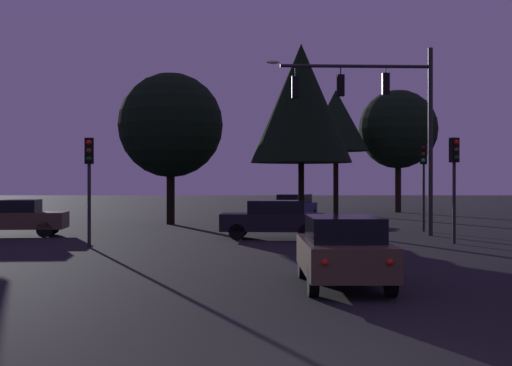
% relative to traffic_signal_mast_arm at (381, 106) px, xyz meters
% --- Properties ---
extents(ground_plane, '(168.00, 168.00, 0.00)m').
position_rel_traffic_signal_mast_arm_xyz_m(ground_plane, '(-4.43, 3.40, -5.42)').
color(ground_plane, black).
rests_on(ground_plane, ground).
extents(traffic_signal_mast_arm, '(6.98, 0.58, 7.87)m').
position_rel_traffic_signal_mast_arm_xyz_m(traffic_signal_mast_arm, '(0.00, 0.00, 0.00)').
color(traffic_signal_mast_arm, '#232326').
rests_on(traffic_signal_mast_arm, ground).
extents(traffic_light_corner_left, '(0.34, 0.37, 3.77)m').
position_rel_traffic_signal_mast_arm_xyz_m(traffic_light_corner_left, '(-10.95, -5.17, -2.72)').
color(traffic_light_corner_left, '#232326').
rests_on(traffic_light_corner_left, ground).
extents(traffic_light_corner_right, '(0.36, 0.39, 3.96)m').
position_rel_traffic_signal_mast_arm_xyz_m(traffic_light_corner_right, '(2.43, 2.65, -2.59)').
color(traffic_light_corner_right, '#232326').
rests_on(traffic_light_corner_right, ground).
extents(traffic_light_median, '(0.36, 0.38, 3.87)m').
position_rel_traffic_signal_mast_arm_xyz_m(traffic_light_median, '(2.03, -3.73, -2.66)').
color(traffic_light_median, '#232326').
rests_on(traffic_light_median, ground).
extents(car_nearside_lane, '(1.77, 4.16, 1.52)m').
position_rel_traffic_signal_mast_arm_xyz_m(car_nearside_lane, '(-3.33, -14.22, -4.62)').
color(car_nearside_lane, '#473828').
rests_on(car_nearside_lane, ground).
extents(car_crossing_left, '(4.22, 1.99, 1.52)m').
position_rel_traffic_signal_mast_arm_xyz_m(car_crossing_left, '(-4.52, -1.50, -4.62)').
color(car_crossing_left, black).
rests_on(car_crossing_left, ground).
extents(car_crossing_right, '(4.40, 2.24, 1.52)m').
position_rel_traffic_signal_mast_arm_xyz_m(car_crossing_right, '(-15.28, -0.18, -4.62)').
color(car_crossing_right, '#473828').
rests_on(car_crossing_right, ground).
extents(car_far_lane, '(3.04, 4.47, 1.52)m').
position_rel_traffic_signal_mast_arm_xyz_m(car_far_lane, '(-2.96, 12.07, -4.62)').
color(car_far_lane, '#0F1947').
rests_on(car_far_lane, ground).
extents(tree_behind_sign, '(4.87, 4.87, 8.88)m').
position_rel_traffic_signal_mast_arm_xyz_m(tree_behind_sign, '(-3.04, 4.30, 0.60)').
color(tree_behind_sign, black).
rests_on(tree_behind_sign, ground).
extents(tree_left_far, '(5.55, 5.55, 8.04)m').
position_rel_traffic_signal_mast_arm_xyz_m(tree_left_far, '(-9.74, 7.95, -0.16)').
color(tree_left_far, black).
rests_on(tree_left_far, ground).
extents(tree_center_horizon, '(5.79, 5.79, 9.03)m').
position_rel_traffic_signal_mast_arm_xyz_m(tree_center_horizon, '(5.27, 22.45, 0.70)').
color(tree_center_horizon, black).
rests_on(tree_center_horizon, ground).
extents(tree_right_cluster, '(4.62, 4.62, 8.75)m').
position_rel_traffic_signal_mast_arm_xyz_m(tree_right_cluster, '(0.43, 20.22, 1.14)').
color(tree_right_cluster, black).
rests_on(tree_right_cluster, ground).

